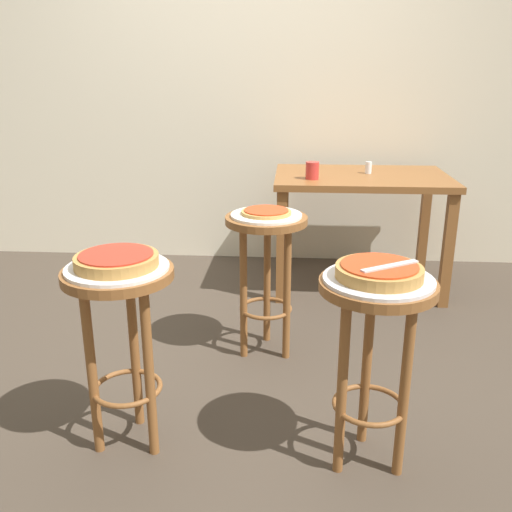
{
  "coord_description": "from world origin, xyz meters",
  "views": [
    {
      "loc": [
        0.34,
        -2.43,
        1.37
      ],
      "look_at": [
        0.19,
        -0.26,
        0.64
      ],
      "focal_mm": 39.14,
      "sensor_mm": 36.0,
      "label": 1
    }
  ],
  "objects_px": {
    "serving_plate_leftside": "(266,215)",
    "dining_table": "(361,192)",
    "serving_plate_middle": "(117,268)",
    "cup_near_edge": "(312,170)",
    "stool_foreground": "(375,332)",
    "condiment_shaker": "(368,168)",
    "pizza_leftside": "(266,212)",
    "serving_plate_foreground": "(378,279)",
    "pizza_middle": "(117,260)",
    "pizza_server_knife": "(390,266)",
    "pizza_foreground": "(379,271)",
    "stool_leftside": "(266,253)",
    "stool_middle": "(121,318)"
  },
  "relations": [
    {
      "from": "serving_plate_foreground",
      "to": "serving_plate_leftside",
      "type": "bearing_deg",
      "value": 116.81
    },
    {
      "from": "stool_leftside",
      "to": "cup_near_edge",
      "type": "distance_m",
      "value": 0.86
    },
    {
      "from": "serving_plate_foreground",
      "to": "serving_plate_middle",
      "type": "xyz_separation_m",
      "value": [
        -0.89,
        0.05,
        0.0
      ]
    },
    {
      "from": "serving_plate_leftside",
      "to": "dining_table",
      "type": "height_order",
      "value": "dining_table"
    },
    {
      "from": "serving_plate_middle",
      "to": "cup_near_edge",
      "type": "relative_size",
      "value": 3.5
    },
    {
      "from": "pizza_middle",
      "to": "cup_near_edge",
      "type": "distance_m",
      "value": 1.71
    },
    {
      "from": "pizza_foreground",
      "to": "stool_leftside",
      "type": "height_order",
      "value": "pizza_foreground"
    },
    {
      "from": "dining_table",
      "to": "pizza_server_knife",
      "type": "distance_m",
      "value": 1.8
    },
    {
      "from": "pizza_middle",
      "to": "pizza_server_knife",
      "type": "height_order",
      "value": "pizza_server_knife"
    },
    {
      "from": "pizza_middle",
      "to": "pizza_server_knife",
      "type": "xyz_separation_m",
      "value": [
        0.92,
        -0.07,
        0.03
      ]
    },
    {
      "from": "serving_plate_foreground",
      "to": "pizza_server_knife",
      "type": "bearing_deg",
      "value": -33.69
    },
    {
      "from": "pizza_server_knife",
      "to": "stool_leftside",
      "type": "bearing_deg",
      "value": 86.36
    },
    {
      "from": "serving_plate_leftside",
      "to": "cup_near_edge",
      "type": "relative_size",
      "value": 3.27
    },
    {
      "from": "serving_plate_middle",
      "to": "dining_table",
      "type": "bearing_deg",
      "value": 59.2
    },
    {
      "from": "cup_near_edge",
      "to": "condiment_shaker",
      "type": "distance_m",
      "value": 0.42
    },
    {
      "from": "stool_middle",
      "to": "stool_leftside",
      "type": "bearing_deg",
      "value": 57.97
    },
    {
      "from": "serving_plate_leftside",
      "to": "pizza_leftside",
      "type": "distance_m",
      "value": 0.02
    },
    {
      "from": "pizza_middle",
      "to": "pizza_server_knife",
      "type": "distance_m",
      "value": 0.92
    },
    {
      "from": "stool_leftside",
      "to": "serving_plate_leftside",
      "type": "bearing_deg",
      "value": 0.0
    },
    {
      "from": "cup_near_edge",
      "to": "stool_leftside",
      "type": "bearing_deg",
      "value": -106.47
    },
    {
      "from": "stool_leftside",
      "to": "pizza_middle",
      "type": "bearing_deg",
      "value": -122.03
    },
    {
      "from": "pizza_leftside",
      "to": "pizza_middle",
      "type": "bearing_deg",
      "value": -122.03
    },
    {
      "from": "stool_middle",
      "to": "pizza_middle",
      "type": "bearing_deg",
      "value": -116.57
    },
    {
      "from": "dining_table",
      "to": "pizza_leftside",
      "type": "bearing_deg",
      "value": -119.79
    },
    {
      "from": "dining_table",
      "to": "serving_plate_middle",
      "type": "bearing_deg",
      "value": -120.8
    },
    {
      "from": "cup_near_edge",
      "to": "stool_foreground",
      "type": "bearing_deg",
      "value": -83.66
    },
    {
      "from": "stool_foreground",
      "to": "pizza_server_knife",
      "type": "relative_size",
      "value": 3.21
    },
    {
      "from": "stool_middle",
      "to": "pizza_middle",
      "type": "distance_m",
      "value": 0.22
    },
    {
      "from": "stool_leftside",
      "to": "dining_table",
      "type": "height_order",
      "value": "dining_table"
    },
    {
      "from": "serving_plate_foreground",
      "to": "cup_near_edge",
      "type": "bearing_deg",
      "value": 96.34
    },
    {
      "from": "stool_foreground",
      "to": "condiment_shaker",
      "type": "xyz_separation_m",
      "value": [
        0.18,
        1.82,
        0.25
      ]
    },
    {
      "from": "serving_plate_middle",
      "to": "condiment_shaker",
      "type": "bearing_deg",
      "value": 58.77
    },
    {
      "from": "serving_plate_leftside",
      "to": "cup_near_edge",
      "type": "bearing_deg",
      "value": 73.53
    },
    {
      "from": "pizza_middle",
      "to": "dining_table",
      "type": "bearing_deg",
      "value": 59.2
    },
    {
      "from": "pizza_foreground",
      "to": "pizza_leftside",
      "type": "relative_size",
      "value": 1.21
    },
    {
      "from": "pizza_leftside",
      "to": "pizza_server_knife",
      "type": "bearing_deg",
      "value": -62.11
    },
    {
      "from": "stool_foreground",
      "to": "cup_near_edge",
      "type": "distance_m",
      "value": 1.63
    },
    {
      "from": "pizza_server_knife",
      "to": "pizza_leftside",
      "type": "bearing_deg",
      "value": 86.36
    },
    {
      "from": "dining_table",
      "to": "stool_middle",
      "type": "bearing_deg",
      "value": -120.8
    },
    {
      "from": "pizza_foreground",
      "to": "pizza_leftside",
      "type": "xyz_separation_m",
      "value": [
        -0.41,
        0.81,
        -0.01
      ]
    },
    {
      "from": "stool_foreground",
      "to": "pizza_leftside",
      "type": "height_order",
      "value": "pizza_leftside"
    },
    {
      "from": "stool_foreground",
      "to": "stool_leftside",
      "type": "height_order",
      "value": "same"
    },
    {
      "from": "serving_plate_foreground",
      "to": "serving_plate_leftside",
      "type": "relative_size",
      "value": 1.09
    },
    {
      "from": "stool_middle",
      "to": "pizza_server_knife",
      "type": "relative_size",
      "value": 3.21
    },
    {
      "from": "cup_near_edge",
      "to": "pizza_server_knife",
      "type": "distance_m",
      "value": 1.64
    },
    {
      "from": "serving_plate_leftside",
      "to": "pizza_middle",
      "type": "bearing_deg",
      "value": -122.03
    },
    {
      "from": "stool_middle",
      "to": "pizza_server_knife",
      "type": "xyz_separation_m",
      "value": [
        0.92,
        -0.07,
        0.24
      ]
    },
    {
      "from": "serving_plate_middle",
      "to": "pizza_leftside",
      "type": "relative_size",
      "value": 1.52
    },
    {
      "from": "stool_middle",
      "to": "serving_plate_leftside",
      "type": "height_order",
      "value": "serving_plate_leftside"
    },
    {
      "from": "stool_foreground",
      "to": "serving_plate_middle",
      "type": "xyz_separation_m",
      "value": [
        -0.89,
        0.05,
        0.19
      ]
    }
  ]
}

